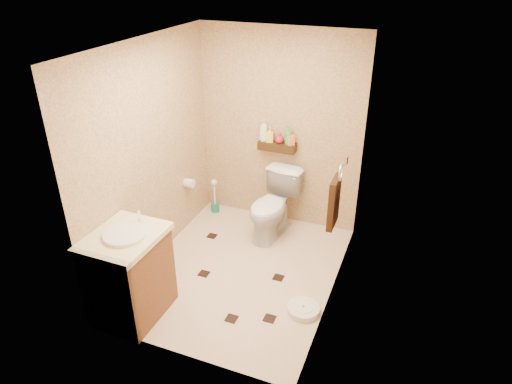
% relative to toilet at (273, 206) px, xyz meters
% --- Properties ---
extents(ground, '(2.50, 2.50, 0.00)m').
position_rel_toilet_xyz_m(ground, '(-0.08, -0.83, -0.40)').
color(ground, beige).
rests_on(ground, ground).
extents(wall_back, '(2.00, 0.04, 2.40)m').
position_rel_toilet_xyz_m(wall_back, '(-0.08, 0.42, 0.80)').
color(wall_back, tan).
rests_on(wall_back, ground).
extents(wall_front, '(2.00, 0.04, 2.40)m').
position_rel_toilet_xyz_m(wall_front, '(-0.08, -2.08, 0.80)').
color(wall_front, tan).
rests_on(wall_front, ground).
extents(wall_left, '(0.04, 2.50, 2.40)m').
position_rel_toilet_xyz_m(wall_left, '(-1.08, -0.83, 0.80)').
color(wall_left, tan).
rests_on(wall_left, ground).
extents(wall_right, '(0.04, 2.50, 2.40)m').
position_rel_toilet_xyz_m(wall_right, '(0.92, -0.83, 0.80)').
color(wall_right, tan).
rests_on(wall_right, ground).
extents(ceiling, '(2.00, 2.50, 0.02)m').
position_rel_toilet_xyz_m(ceiling, '(-0.08, -0.83, 2.00)').
color(ceiling, white).
rests_on(ceiling, wall_back).
extents(wall_shelf, '(0.46, 0.14, 0.10)m').
position_rel_toilet_xyz_m(wall_shelf, '(-0.08, 0.34, 0.62)').
color(wall_shelf, '#34210E').
rests_on(wall_shelf, wall_back).
extents(floor_accents, '(1.25, 1.41, 0.01)m').
position_rel_toilet_xyz_m(floor_accents, '(-0.03, -0.88, -0.39)').
color(floor_accents, black).
rests_on(floor_accents, ground).
extents(toilet, '(0.55, 0.83, 0.79)m').
position_rel_toilet_xyz_m(toilet, '(0.00, 0.00, 0.00)').
color(toilet, white).
rests_on(toilet, ground).
extents(vanity, '(0.60, 0.73, 1.02)m').
position_rel_toilet_xyz_m(vanity, '(-0.77, -1.78, 0.06)').
color(vanity, brown).
rests_on(vanity, ground).
extents(bathroom_scale, '(0.36, 0.36, 0.06)m').
position_rel_toilet_xyz_m(bathroom_scale, '(0.74, -1.19, -0.37)').
color(bathroom_scale, white).
rests_on(bathroom_scale, ground).
extents(toilet_brush, '(0.11, 0.11, 0.47)m').
position_rel_toilet_xyz_m(toilet_brush, '(-0.90, 0.24, -0.23)').
color(toilet_brush, '#1A6B63').
rests_on(toilet_brush, ground).
extents(towel_ring, '(0.12, 0.30, 0.76)m').
position_rel_toilet_xyz_m(towel_ring, '(0.84, -0.58, 0.55)').
color(towel_ring, silver).
rests_on(towel_ring, wall_right).
extents(toilet_paper, '(0.12, 0.11, 0.12)m').
position_rel_toilet_xyz_m(toilet_paper, '(-1.02, -0.18, 0.20)').
color(toilet_paper, white).
rests_on(toilet_paper, wall_left).
extents(bottle_a, '(0.11, 0.11, 0.27)m').
position_rel_toilet_xyz_m(bottle_a, '(-0.25, 0.34, 0.81)').
color(bottle_a, white).
rests_on(bottle_a, wall_shelf).
extents(bottle_b, '(0.10, 0.10, 0.18)m').
position_rel_toilet_xyz_m(bottle_b, '(-0.17, 0.34, 0.76)').
color(bottle_b, yellow).
rests_on(bottle_b, wall_shelf).
extents(bottle_c, '(0.13, 0.13, 0.13)m').
position_rel_toilet_xyz_m(bottle_c, '(-0.05, 0.34, 0.74)').
color(bottle_c, red).
rests_on(bottle_c, wall_shelf).
extents(bottle_d, '(0.11, 0.11, 0.23)m').
position_rel_toilet_xyz_m(bottle_d, '(0.06, 0.34, 0.79)').
color(bottle_d, green).
rests_on(bottle_d, wall_shelf).
extents(bottle_e, '(0.12, 0.12, 0.18)m').
position_rel_toilet_xyz_m(bottle_e, '(0.09, 0.34, 0.76)').
color(bottle_e, '#F28C50').
rests_on(bottle_e, wall_shelf).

